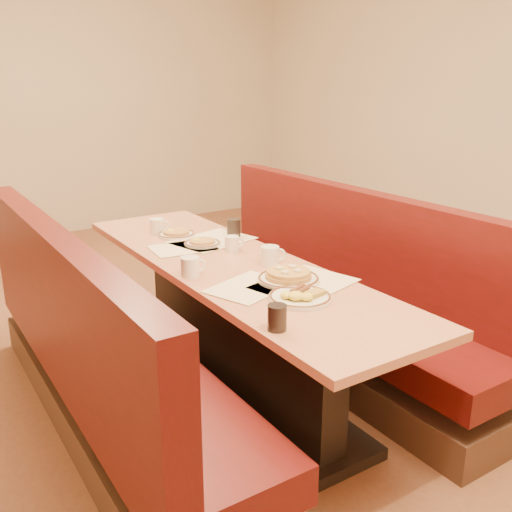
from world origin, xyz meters
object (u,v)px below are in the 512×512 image
diner_table (232,327)px  booth_left (101,364)px  eggs_plate (300,297)px  coffee_mug_b (191,266)px  pancake_plate (288,277)px  coffee_mug_d (157,226)px  soda_tumbler_mid (234,228)px  booth_right (334,302)px  coffee_mug_c (232,243)px  soda_tumbler_near (277,318)px  coffee_mug_a (271,255)px

diner_table → booth_left: size_ratio=1.00×
eggs_plate → coffee_mug_b: coffee_mug_b is taller
pancake_plate → coffee_mug_d: size_ratio=2.37×
pancake_plate → eggs_plate: bearing=-113.8°
soda_tumbler_mid → pancake_plate: bearing=-102.9°
pancake_plate → soda_tumbler_mid: size_ratio=2.58×
booth_left → coffee_mug_b: (0.46, -0.08, 0.44)m
diner_table → booth_right: booth_right is taller
coffee_mug_b → coffee_mug_c: bearing=37.7°
eggs_plate → soda_tumbler_near: bearing=-142.8°
diner_table → eggs_plate: eggs_plate is taller
pancake_plate → booth_left: bearing=153.5°
booth_right → eggs_plate: booth_right is taller
diner_table → soda_tumbler_near: (-0.28, -0.83, 0.43)m
pancake_plate → soda_tumbler_mid: soda_tumbler_mid is taller
coffee_mug_b → soda_tumbler_near: bearing=-86.4°
booth_left → soda_tumbler_mid: (1.00, 0.42, 0.45)m
coffee_mug_c → soda_tumbler_mid: soda_tumbler_mid is taller
soda_tumbler_near → coffee_mug_b: bearing=89.7°
eggs_plate → soda_tumbler_near: soda_tumbler_near is taller
pancake_plate → soda_tumbler_near: soda_tumbler_near is taller
diner_table → coffee_mug_d: coffee_mug_d is taller
coffee_mug_a → eggs_plate: bearing=-94.8°
coffee_mug_d → soda_tumbler_near: (-0.19, -1.59, 0.00)m
diner_table → coffee_mug_d: size_ratio=19.99×
pancake_plate → coffee_mug_c: 0.58m
coffee_mug_a → coffee_mug_d: bearing=119.3°
diner_table → coffee_mug_a: size_ratio=18.65×
pancake_plate → eggs_plate: size_ratio=1.07×
booth_left → coffee_mug_d: 1.09m
booth_right → soda_tumbler_mid: bearing=137.5°
coffee_mug_b → coffee_mug_d: (0.19, 0.84, -0.00)m
booth_right → coffee_mug_c: bearing=163.9°
booth_left → coffee_mug_d: (0.65, 0.76, 0.44)m
coffee_mug_c → soda_tumbler_mid: (0.15, 0.25, 0.01)m
pancake_plate → booth_right: bearing=31.9°
soda_tumbler_near → soda_tumbler_mid: (0.55, 1.25, 0.01)m
pancake_plate → coffee_mug_b: (-0.36, 0.32, 0.03)m
booth_left → coffee_mug_c: (0.85, 0.18, 0.43)m
coffee_mug_d → eggs_plate: bearing=-72.9°
eggs_plate → soda_tumbler_mid: size_ratio=2.42×
pancake_plate → eggs_plate: pancake_plate is taller
coffee_mug_b → coffee_mug_d: 0.86m
coffee_mug_b → coffee_mug_c: size_ratio=1.16×
pancake_plate → coffee_mug_d: coffee_mug_d is taller
coffee_mug_a → coffee_mug_b: coffee_mug_a is taller
coffee_mug_d → soda_tumbler_mid: (0.36, -0.33, 0.01)m
coffee_mug_c → coffee_mug_d: 0.61m
eggs_plate → diner_table: bearing=88.5°
coffee_mug_b → coffee_mug_a: bearing=-5.2°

